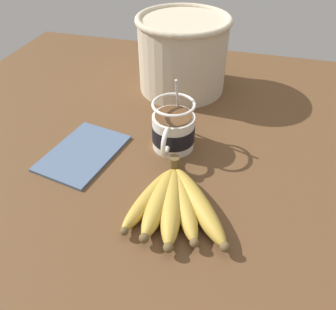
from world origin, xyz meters
TOP-DOWN VIEW (x-y plane):
  - table at (0.00, 0.00)cm, footprint 121.92×121.92cm
  - coffee_mug at (-7.38, 1.56)cm, footprint 14.35×8.85cm
  - banana_bunch at (9.37, 6.06)cm, footprint 19.28×18.67cm
  - woven_basket at (-32.77, -2.58)cm, footprint 23.38×23.38cm
  - napkin at (0.14, -15.64)cm, footprint 19.75×15.48cm

SIDE VIEW (x-z plane):
  - table at x=0.00cm, z-range 0.00..3.75cm
  - napkin at x=0.14cm, z-range 3.75..4.35cm
  - banana_bunch at x=9.37cm, z-range 3.45..7.50cm
  - coffee_mug at x=-7.38cm, z-range 0.53..15.16cm
  - woven_basket at x=-32.77cm, z-range 4.14..22.80cm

